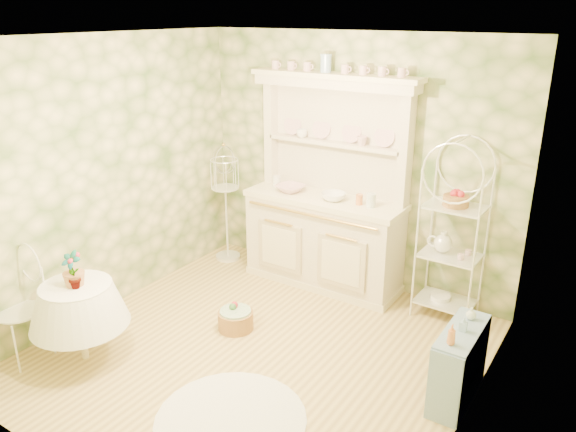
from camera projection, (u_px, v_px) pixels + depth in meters
The scene contains 22 objects.
floor at pixel (258, 352), 5.04m from camera, with size 3.60×3.60×0.00m, color #D3B76C.
ceiling at pixel (251, 37), 4.10m from camera, with size 3.60×3.60×0.00m, color white.
wall_left at pixel (106, 177), 5.49m from camera, with size 3.60×3.60×0.00m, color beige.
wall_right at pixel (478, 262), 3.65m from camera, with size 3.60×3.60×0.00m, color beige.
wall_back at pixel (354, 163), 5.98m from camera, with size 3.60×3.60×0.00m, color beige.
wall_front at pixel (65, 301), 3.15m from camera, with size 3.60×3.60×0.00m, color beige.
kitchen_dresser at pixel (325, 185), 5.94m from camera, with size 1.87×0.61×2.29m, color #EEE2CB.
bakers_rack at pixel (452, 236), 5.37m from camera, with size 0.53×0.38×1.71m, color white.
side_shelf at pixel (458, 367), 4.35m from camera, with size 0.25×0.66×0.57m, color #819EC1.
round_table at pixel (80, 319), 4.83m from camera, with size 0.71×0.71×0.78m, color white.
cafe_chair at pixel (18, 309), 4.81m from camera, with size 0.43×0.43×0.96m, color white.
birdcage_stand at pixel (226, 206), 6.71m from camera, with size 0.32×0.32×1.35m, color white.
floor_basket at pixel (236, 320), 5.38m from camera, with size 0.29×0.29×0.19m, color #A87640.
lace_rug at pixel (231, 419), 4.21m from camera, with size 1.15×1.15×0.01m, color white.
bowl_floral at pixel (290, 191), 6.16m from camera, with size 0.31×0.31×0.07m, color white.
bowl_white at pixel (333, 200), 5.88m from camera, with size 0.26×0.26×0.08m, color white.
cup_left at pixel (302, 135), 6.10m from camera, with size 0.12×0.12×0.09m, color white.
cup_right at pixel (362, 143), 5.73m from camera, with size 0.11×0.11×0.10m, color white.
potted_geranium at pixel (73, 273), 4.62m from camera, with size 0.17×0.12×0.33m, color #3F7238.
bottle_amber at pixel (451, 336), 4.04m from camera, with size 0.06×0.06×0.16m, color #D07739.
bottle_blue at pixel (463, 326), 4.22m from camera, with size 0.05×0.05×0.12m, color #95BADF.
bottle_glass at pixel (471, 315), 4.38m from camera, with size 0.08×0.08×0.10m, color silver.
Camera 1 is at (2.57, -3.46, 2.89)m, focal length 35.00 mm.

